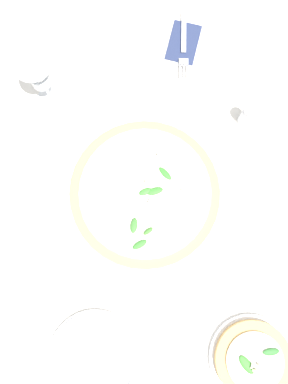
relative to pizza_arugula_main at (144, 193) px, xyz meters
name	(u,v)px	position (x,y,z in m)	size (l,w,h in m)	color
ground_plane	(143,197)	(0.01, 0.00, -0.02)	(6.00, 6.00, 0.00)	silver
pizza_arugula_main	(144,193)	(0.00, 0.00, 0.00)	(0.37, 0.37, 0.05)	white
pizza_personal_side	(253,359)	(0.18, 0.40, 0.00)	(0.19, 0.19, 0.05)	white
wine_glass	(38,76)	(-0.08, -0.33, 0.10)	(0.08, 0.08, 0.17)	white
napkin	(184,42)	(-0.39, -0.13, -0.01)	(0.13, 0.11, 0.01)	navy
fork	(184,44)	(-0.38, -0.12, -0.01)	(0.17, 0.11, 0.00)	silver
side_plate_white	(94,358)	(0.37, 0.11, -0.01)	(0.21, 0.21, 0.02)	white
shaker_pepper	(247,116)	(-0.29, 0.11, 0.02)	(0.03, 0.03, 0.07)	silver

